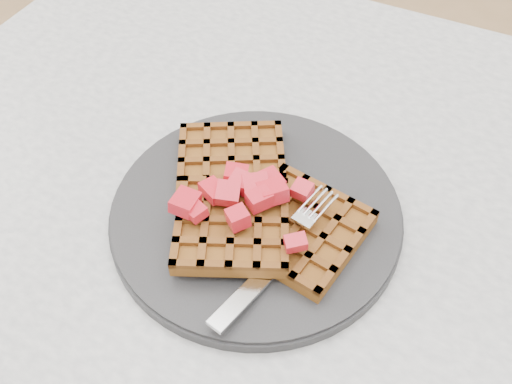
# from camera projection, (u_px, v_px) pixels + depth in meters

# --- Properties ---
(table) EXTENTS (1.20, 0.80, 0.75)m
(table) POSITION_uv_depth(u_px,v_px,m) (376.00, 301.00, 0.64)
(table) COLOR silver
(table) RESTS_ON ground
(plate) EXTENTS (0.29, 0.29, 0.02)m
(plate) POSITION_uv_depth(u_px,v_px,m) (256.00, 213.00, 0.56)
(plate) COLOR black
(plate) RESTS_ON table
(waffles) EXTENTS (0.23, 0.22, 0.03)m
(waffles) POSITION_uv_depth(u_px,v_px,m) (254.00, 203.00, 0.55)
(waffles) COLOR brown
(waffles) RESTS_ON plate
(strawberry_pile) EXTENTS (0.15, 0.15, 0.02)m
(strawberry_pile) POSITION_uv_depth(u_px,v_px,m) (256.00, 182.00, 0.53)
(strawberry_pile) COLOR #AA0011
(strawberry_pile) RESTS_ON waffles
(fork) EXTENTS (0.06, 0.18, 0.02)m
(fork) POSITION_uv_depth(u_px,v_px,m) (284.00, 253.00, 0.51)
(fork) COLOR silver
(fork) RESTS_ON plate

